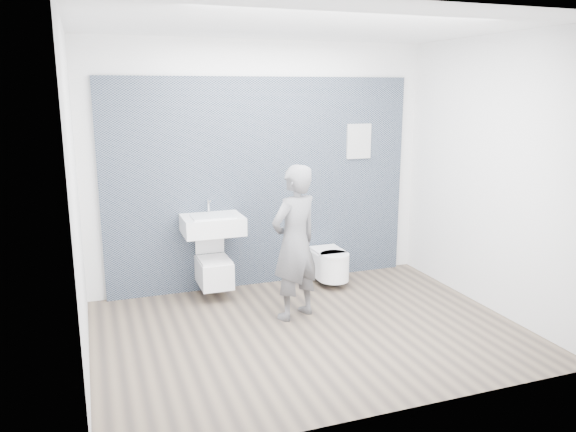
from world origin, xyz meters
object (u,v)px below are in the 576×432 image
object	(u,v)px
washbasin	(213,224)
toilet_rounded	(330,264)
visitor	(295,243)
toilet_square	(214,270)

from	to	relation	value
washbasin	toilet_rounded	world-z (taller)	washbasin
toilet_rounded	washbasin	bearing A→B (deg)	177.48
washbasin	visitor	distance (m)	1.05
toilet_rounded	visitor	size ratio (longest dim) A/B	0.39
toilet_square	toilet_rounded	size ratio (longest dim) A/B	1.12
washbasin	toilet_rounded	size ratio (longest dim) A/B	1.07
visitor	toilet_square	bearing A→B (deg)	-75.47
washbasin	toilet_square	bearing A→B (deg)	90.00
toilet_square	toilet_rounded	bearing A→B (deg)	-2.55
toilet_square	visitor	world-z (taller)	visitor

